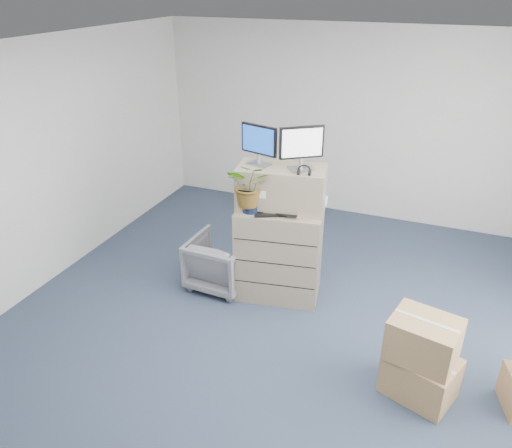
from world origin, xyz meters
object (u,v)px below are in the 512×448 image
(filing_cabinet_lower, at_px, (279,253))
(keyboard, at_px, (277,212))
(monitor_left, at_px, (259,143))
(office_chair, at_px, (220,260))
(potted_plant, at_px, (250,190))
(water_bottle, at_px, (289,194))
(monitor_right, at_px, (302,146))

(filing_cabinet_lower, height_order, keyboard, keyboard)
(monitor_left, xyz_separation_m, office_chair, (-0.44, -0.13, -1.45))
(potted_plant, relative_size, office_chair, 0.74)
(monitor_left, bearing_deg, water_bottle, 27.31)
(filing_cabinet_lower, distance_m, monitor_left, 1.28)
(monitor_left, distance_m, water_bottle, 0.66)
(monitor_right, distance_m, office_chair, 1.73)
(filing_cabinet_lower, bearing_deg, potted_plant, -151.69)
(monitor_left, xyz_separation_m, water_bottle, (0.33, 0.07, -0.56))
(monitor_right, relative_size, water_bottle, 1.58)
(keyboard, distance_m, office_chair, 1.04)
(monitor_left, relative_size, potted_plant, 0.85)
(water_bottle, height_order, potted_plant, potted_plant)
(potted_plant, bearing_deg, keyboard, 20.05)
(monitor_right, relative_size, potted_plant, 0.91)
(monitor_right, relative_size, office_chair, 0.67)
(potted_plant, bearing_deg, office_chair, 166.30)
(keyboard, bearing_deg, office_chair, 154.58)
(filing_cabinet_lower, xyz_separation_m, keyboard, (0.00, -0.11, 0.56))
(monitor_left, bearing_deg, keyboard, -12.53)
(keyboard, bearing_deg, potted_plant, 175.43)
(monitor_left, xyz_separation_m, potted_plant, (-0.00, -0.24, -0.44))
(monitor_right, distance_m, potted_plant, 0.70)
(monitor_left, distance_m, office_chair, 1.52)
(potted_plant, height_order, office_chair, potted_plant)
(filing_cabinet_lower, relative_size, monitor_right, 2.36)
(water_bottle, bearing_deg, keyboard, -107.08)
(filing_cabinet_lower, height_order, potted_plant, potted_plant)
(water_bottle, bearing_deg, potted_plant, -137.18)
(potted_plant, bearing_deg, water_bottle, 42.82)
(filing_cabinet_lower, relative_size, water_bottle, 3.73)
(filing_cabinet_lower, height_order, monitor_left, monitor_left)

